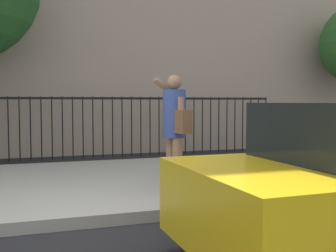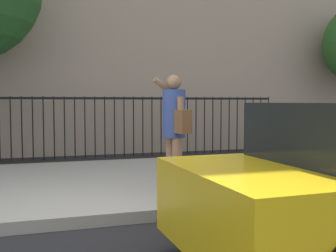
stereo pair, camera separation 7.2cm
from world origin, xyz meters
The scene contains 5 objects.
ground_plane centered at (0.00, 0.00, 0.00)m, with size 60.00×60.00×0.00m, color black.
sidewalk centered at (0.00, 2.20, 0.07)m, with size 28.00×4.40×0.15m, color #9E9B93.
iron_fence centered at (0.00, 5.90, 1.02)m, with size 12.03×0.04×1.60m.
pedestrian_on_phone centered at (1.46, 1.05, 1.14)m, with size 0.50×0.69×1.71m.
street_bench centered at (4.95, 3.00, 0.65)m, with size 1.60×0.45×0.95m.
Camera 2 is at (-0.43, -4.64, 1.46)m, focal length 43.26 mm.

